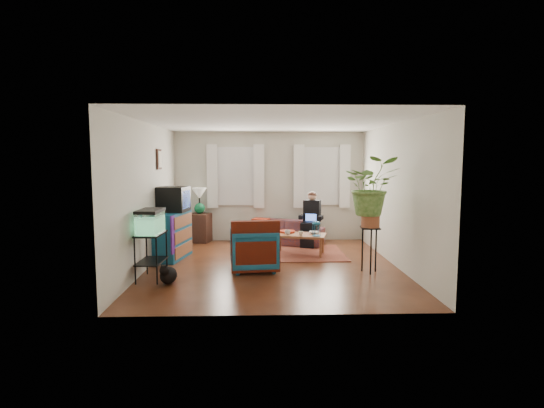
{
  "coord_description": "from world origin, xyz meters",
  "views": [
    {
      "loc": [
        -0.25,
        -7.64,
        1.95
      ],
      "look_at": [
        0.0,
        0.4,
        1.1
      ],
      "focal_mm": 28.0,
      "sensor_mm": 36.0,
      "label": 1
    }
  ],
  "objects_px": {
    "sofa": "(283,228)",
    "coffee_table": "(300,244)",
    "plant_stand": "(370,250)",
    "dresser": "(171,235)",
    "armchair": "(254,247)",
    "aquarium_stand": "(151,256)",
    "side_table": "(200,228)"
  },
  "relations": [
    {
      "from": "sofa",
      "to": "armchair",
      "type": "bearing_deg",
      "value": -85.63
    },
    {
      "from": "armchair",
      "to": "plant_stand",
      "type": "xyz_separation_m",
      "value": [
        2.0,
        -0.25,
        -0.01
      ]
    },
    {
      "from": "sofa",
      "to": "plant_stand",
      "type": "xyz_separation_m",
      "value": [
        1.36,
        -2.58,
        0.03
      ]
    },
    {
      "from": "coffee_table",
      "to": "dresser",
      "type": "bearing_deg",
      "value": -160.05
    },
    {
      "from": "aquarium_stand",
      "to": "plant_stand",
      "type": "xyz_separation_m",
      "value": [
        3.66,
        0.3,
        0.02
      ]
    },
    {
      "from": "aquarium_stand",
      "to": "armchair",
      "type": "height_order",
      "value": "armchair"
    },
    {
      "from": "dresser",
      "to": "aquarium_stand",
      "type": "bearing_deg",
      "value": -79.5
    },
    {
      "from": "dresser",
      "to": "side_table",
      "type": "bearing_deg",
      "value": 89.4
    },
    {
      "from": "aquarium_stand",
      "to": "coffee_table",
      "type": "distance_m",
      "value": 3.1
    },
    {
      "from": "sofa",
      "to": "coffee_table",
      "type": "relative_size",
      "value": 1.8
    },
    {
      "from": "dresser",
      "to": "armchair",
      "type": "height_order",
      "value": "dresser"
    },
    {
      "from": "dresser",
      "to": "sofa",
      "type": "bearing_deg",
      "value": 42.45
    },
    {
      "from": "dresser",
      "to": "coffee_table",
      "type": "xyz_separation_m",
      "value": [
        2.57,
        0.23,
        -0.25
      ]
    },
    {
      "from": "side_table",
      "to": "plant_stand",
      "type": "relative_size",
      "value": 0.85
    },
    {
      "from": "side_table",
      "to": "aquarium_stand",
      "type": "bearing_deg",
      "value": -96.35
    },
    {
      "from": "coffee_table",
      "to": "plant_stand",
      "type": "height_order",
      "value": "plant_stand"
    },
    {
      "from": "aquarium_stand",
      "to": "plant_stand",
      "type": "relative_size",
      "value": 0.96
    },
    {
      "from": "dresser",
      "to": "armchair",
      "type": "relative_size",
      "value": 1.25
    },
    {
      "from": "sofa",
      "to": "aquarium_stand",
      "type": "bearing_deg",
      "value": -108.85
    },
    {
      "from": "armchair",
      "to": "plant_stand",
      "type": "bearing_deg",
      "value": 166.72
    },
    {
      "from": "sofa",
      "to": "side_table",
      "type": "height_order",
      "value": "sofa"
    },
    {
      "from": "side_table",
      "to": "coffee_table",
      "type": "xyz_separation_m",
      "value": [
        2.23,
        -1.44,
        -0.12
      ]
    },
    {
      "from": "side_table",
      "to": "armchair",
      "type": "distance_m",
      "value": 2.91
    },
    {
      "from": "sofa",
      "to": "aquarium_stand",
      "type": "distance_m",
      "value": 3.68
    },
    {
      "from": "armchair",
      "to": "side_table",
      "type": "bearing_deg",
      "value": -69.54
    },
    {
      "from": "side_table",
      "to": "aquarium_stand",
      "type": "distance_m",
      "value": 3.16
    },
    {
      "from": "coffee_table",
      "to": "sofa",
      "type": "bearing_deg",
      "value": 118.41
    },
    {
      "from": "sofa",
      "to": "armchair",
      "type": "height_order",
      "value": "armchair"
    },
    {
      "from": "coffee_table",
      "to": "plant_stand",
      "type": "bearing_deg",
      "value": -37.86
    },
    {
      "from": "side_table",
      "to": "dresser",
      "type": "xyz_separation_m",
      "value": [
        -0.34,
        -1.67,
        0.12
      ]
    },
    {
      "from": "sofa",
      "to": "aquarium_stand",
      "type": "height_order",
      "value": "aquarium_stand"
    },
    {
      "from": "armchair",
      "to": "aquarium_stand",
      "type": "bearing_deg",
      "value": 12.07
    }
  ]
}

